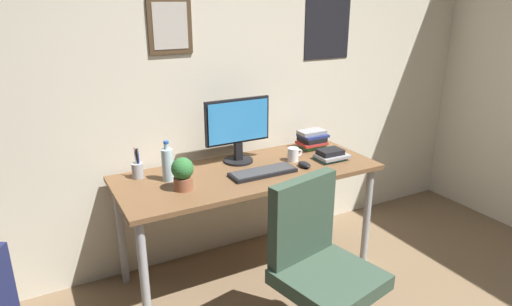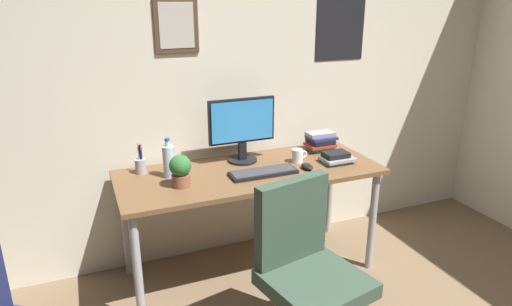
{
  "view_description": "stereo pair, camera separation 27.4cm",
  "coord_description": "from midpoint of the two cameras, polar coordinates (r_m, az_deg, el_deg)",
  "views": [
    {
      "loc": [
        -1.34,
        -0.66,
        1.8
      ],
      "look_at": [
        -0.11,
        1.63,
        0.9
      ],
      "focal_mm": 31.28,
      "sensor_mm": 36.0,
      "label": 1
    },
    {
      "loc": [
        -1.09,
        -0.77,
        1.8
      ],
      "look_at": [
        -0.11,
        1.63,
        0.9
      ],
      "focal_mm": 31.28,
      "sensor_mm": 36.0,
      "label": 2
    }
  ],
  "objects": [
    {
      "name": "computer_mouse",
      "position": [
        2.93,
        3.56,
        -1.54
      ],
      "size": [
        0.06,
        0.11,
        0.04
      ],
      "color": "black",
      "rests_on": "desk"
    },
    {
      "name": "monitor",
      "position": [
        2.97,
        -5.01,
        3.21
      ],
      "size": [
        0.46,
        0.2,
        0.43
      ],
      "color": "black",
      "rests_on": "desk"
    },
    {
      "name": "book_stack_right",
      "position": [
        3.3,
        4.85,
        1.71
      ],
      "size": [
        0.21,
        0.17,
        0.13
      ],
      "color": "#33723F",
      "rests_on": "desk"
    },
    {
      "name": "book_stack_left",
      "position": [
        3.08,
        7.04,
        -0.3
      ],
      "size": [
        0.21,
        0.17,
        0.07
      ],
      "color": "#26727A",
      "rests_on": "desk"
    },
    {
      "name": "water_bottle",
      "position": [
        2.77,
        -14.06,
        -1.44
      ],
      "size": [
        0.07,
        0.07,
        0.25
      ],
      "color": "silver",
      "rests_on": "desk"
    },
    {
      "name": "office_chair",
      "position": [
        2.35,
        4.56,
        -13.72
      ],
      "size": [
        0.58,
        0.58,
        0.95
      ],
      "color": "#334738",
      "rests_on": "ground_plane"
    },
    {
      "name": "desk",
      "position": [
        2.91,
        -3.64,
        -3.75
      ],
      "size": [
        1.7,
        0.68,
        0.75
      ],
      "color": "brown",
      "rests_on": "ground_plane"
    },
    {
      "name": "coffee_mug_near",
      "position": [
        3.03,
        2.23,
        -0.21
      ],
      "size": [
        0.11,
        0.08,
        0.09
      ],
      "color": "white",
      "rests_on": "desk"
    },
    {
      "name": "keyboard",
      "position": [
        2.81,
        -1.9,
        -2.53
      ],
      "size": [
        0.43,
        0.15,
        0.03
      ],
      "color": "black",
      "rests_on": "desk"
    },
    {
      "name": "potted_plant",
      "position": [
        2.62,
        -12.36,
        -2.53
      ],
      "size": [
        0.13,
        0.13,
        0.19
      ],
      "color": "brown",
      "rests_on": "desk"
    },
    {
      "name": "pen_cup",
      "position": [
        2.87,
        -17.59,
        -2.09
      ],
      "size": [
        0.07,
        0.07,
        0.2
      ],
      "color": "#9EA0A5",
      "rests_on": "desk"
    },
    {
      "name": "wall_back",
      "position": [
        3.15,
        -5.37,
        9.92
      ],
      "size": [
        4.4,
        0.1,
        2.6
      ],
      "color": "beige",
      "rests_on": "ground_plane"
    }
  ]
}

